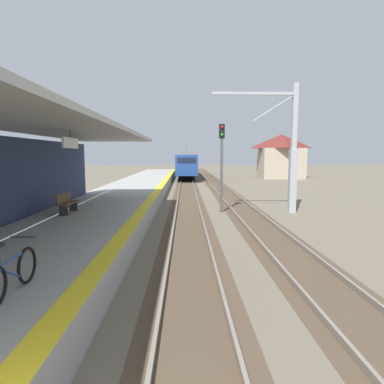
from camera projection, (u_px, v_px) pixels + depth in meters
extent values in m
cube|color=#999993|center=(108.00, 209.00, 17.87)|extent=(5.00, 80.00, 0.90)
cube|color=yellow|center=(149.00, 201.00, 17.87)|extent=(0.50, 80.00, 0.01)
cube|color=#B2B2AD|center=(30.00, 121.00, 9.09)|extent=(4.40, 24.00, 0.16)
cube|color=white|center=(70.00, 143.00, 11.14)|extent=(0.08, 1.40, 0.36)
cylinder|color=#333333|center=(70.00, 134.00, 11.11)|extent=(0.03, 0.03, 0.27)
cube|color=#4C3D2D|center=(188.00, 206.00, 21.99)|extent=(2.34, 120.00, 0.01)
cube|color=slate|center=(177.00, 205.00, 21.97)|extent=(0.08, 120.00, 0.15)
cube|color=slate|center=(198.00, 205.00, 21.99)|extent=(0.08, 120.00, 0.15)
cube|color=#4C3D2D|center=(238.00, 206.00, 22.06)|extent=(2.34, 120.00, 0.01)
cube|color=slate|center=(227.00, 204.00, 22.03)|extent=(0.08, 120.00, 0.15)
cube|color=slate|center=(249.00, 204.00, 22.06)|extent=(0.08, 120.00, 0.15)
cube|color=navy|center=(186.00, 164.00, 50.11)|extent=(2.90, 18.00, 2.70)
cube|color=slate|center=(186.00, 153.00, 49.93)|extent=(2.67, 18.00, 0.44)
cube|color=black|center=(187.00, 162.00, 41.11)|extent=(2.32, 0.06, 1.21)
cube|color=navy|center=(187.00, 170.00, 40.43)|extent=(2.78, 1.60, 1.49)
cube|color=black|center=(196.00, 161.00, 50.10)|extent=(0.04, 15.84, 0.86)
cylinder|color=#333333|center=(186.00, 149.00, 53.43)|extent=(0.06, 0.06, 0.90)
cube|color=black|center=(187.00, 177.00, 44.49)|extent=(2.17, 2.20, 0.72)
cube|color=black|center=(186.00, 173.00, 56.12)|extent=(2.17, 2.20, 0.72)
torus|color=black|center=(27.00, 265.00, 6.40)|extent=(0.06, 0.72, 0.72)
cylinder|color=#23478C|center=(11.00, 260.00, 5.82)|extent=(0.04, 0.95, 0.04)
cylinder|color=#23478C|center=(9.00, 273.00, 5.74)|extent=(0.04, 0.79, 0.51)
cylinder|color=#262626|center=(23.00, 237.00, 6.23)|extent=(0.48, 0.03, 0.03)
cylinder|color=#4C4C4C|center=(221.00, 176.00, 19.30)|extent=(0.16, 0.16, 4.40)
cube|color=black|center=(222.00, 131.00, 19.01)|extent=(0.32, 0.24, 0.80)
sphere|color=red|center=(222.00, 127.00, 18.85)|extent=(0.16, 0.16, 0.16)
sphere|color=green|center=(222.00, 135.00, 18.90)|extent=(0.16, 0.16, 0.16)
cube|color=#9EA3A8|center=(292.00, 181.00, 19.15)|extent=(0.40, 0.40, 3.75)
cube|color=#9EA3A8|center=(295.00, 116.00, 18.72)|extent=(0.28, 0.28, 3.75)
cube|color=#9EA3A8|center=(254.00, 93.00, 18.53)|extent=(4.80, 0.16, 0.16)
cylinder|color=#9EA3A8|center=(274.00, 108.00, 18.65)|extent=(2.47, 0.07, 1.60)
cube|color=brown|center=(68.00, 203.00, 14.13)|extent=(0.44, 1.60, 0.06)
cube|color=brown|center=(64.00, 198.00, 14.10)|extent=(0.06, 1.60, 0.40)
cube|color=#333333|center=(64.00, 210.00, 13.56)|extent=(0.36, 0.08, 0.44)
cube|color=#333333|center=(73.00, 206.00, 14.75)|extent=(0.36, 0.08, 0.44)
cube|color=tan|center=(281.00, 163.00, 47.77)|extent=(6.00, 4.80, 4.40)
pyramid|color=maroon|center=(281.00, 141.00, 47.41)|extent=(6.60, 5.28, 2.00)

